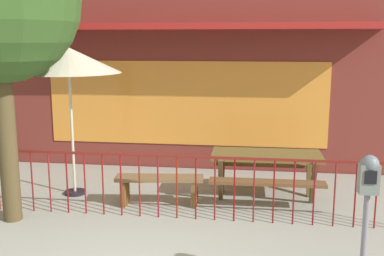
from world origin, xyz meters
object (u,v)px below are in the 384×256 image
Objects in this scene: patio_umbrella at (69,61)px; parking_meter_far at (368,192)px; picnic_table_left at (266,163)px; patio_bench at (159,184)px.

patio_umbrella reaches higher than parking_meter_far.
patio_bench is (-1.69, -0.58, -0.26)m from picnic_table_left.
patio_umbrella is 1.60× the size of parking_meter_far.
parking_meter_far reaches higher than patio_bench.
parking_meter_far is (2.55, -2.58, 0.85)m from patio_bench.
patio_umbrella reaches higher than picnic_table_left.
picnic_table_left is 1.27× the size of patio_bench.
patio_bench is 0.91× the size of parking_meter_far.
picnic_table_left is 1.80m from patio_bench.
parking_meter_far is at bearing -74.82° from picnic_table_left.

